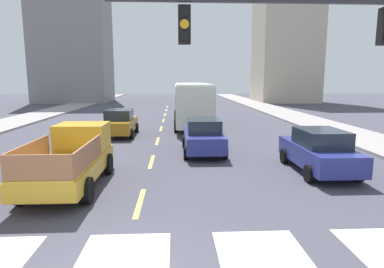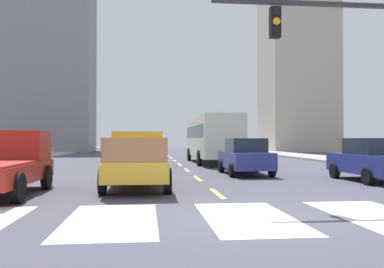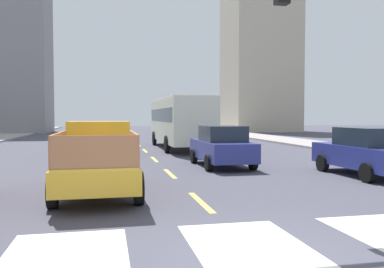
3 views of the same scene
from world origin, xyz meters
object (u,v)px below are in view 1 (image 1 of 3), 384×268
object	(u,v)px
sedan_mid	(203,136)
sedan_near_right	(319,151)
pickup_stakebed	(73,157)
city_bus	(192,101)
sedan_far	(120,123)

from	to	relation	value
sedan_mid	sedan_near_right	bearing A→B (deg)	-42.85
pickup_stakebed	city_bus	xyz separation A→B (m)	(4.86, 14.24, 1.02)
pickup_stakebed	sedan_near_right	distance (m)	9.30
city_bus	sedan_mid	bearing A→B (deg)	-87.65
sedan_mid	pickup_stakebed	bearing A→B (deg)	-139.49
pickup_stakebed	sedan_far	xyz separation A→B (m)	(-0.02, 10.02, -0.08)
pickup_stakebed	sedan_far	world-z (taller)	pickup_stakebed
sedan_near_right	sedan_far	distance (m)	12.94
city_bus	sedan_mid	size ratio (longest dim) A/B	2.45
sedan_near_right	pickup_stakebed	bearing A→B (deg)	-174.02
sedan_mid	sedan_near_right	xyz separation A→B (m)	(4.28, -3.64, 0.00)
sedan_near_right	sedan_far	bearing A→B (deg)	135.60
pickup_stakebed	sedan_mid	distance (m)	6.79
pickup_stakebed	city_bus	world-z (taller)	city_bus
sedan_mid	sedan_far	distance (m)	7.35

